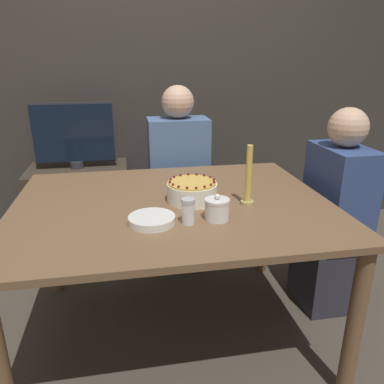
# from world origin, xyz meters

# --- Properties ---
(ground_plane) EXTENTS (12.00, 12.00, 0.00)m
(ground_plane) POSITION_xyz_m (0.00, 0.00, 0.00)
(ground_plane) COLOR #4C4238
(wall_behind) EXTENTS (8.00, 0.05, 2.60)m
(wall_behind) POSITION_xyz_m (0.00, 1.40, 1.30)
(wall_behind) COLOR #38332D
(wall_behind) RESTS_ON ground_plane
(dining_table) EXTENTS (1.50, 1.17, 0.77)m
(dining_table) POSITION_xyz_m (0.00, 0.00, 0.67)
(dining_table) COLOR brown
(dining_table) RESTS_ON ground_plane
(cake) EXTENTS (0.24, 0.24, 0.11)m
(cake) POSITION_xyz_m (0.10, 0.00, 0.81)
(cake) COLOR white
(cake) RESTS_ON dining_table
(sugar_bowl) EXTENTS (0.11, 0.11, 0.12)m
(sugar_bowl) POSITION_xyz_m (0.16, -0.24, 0.81)
(sugar_bowl) COLOR white
(sugar_bowl) RESTS_ON dining_table
(sugar_shaker) EXTENTS (0.06, 0.06, 0.11)m
(sugar_shaker) POSITION_xyz_m (0.03, -0.26, 0.82)
(sugar_shaker) COLOR white
(sugar_shaker) RESTS_ON dining_table
(plate_stack) EXTENTS (0.20, 0.20, 0.03)m
(plate_stack) POSITION_xyz_m (-0.12, -0.23, 0.78)
(plate_stack) COLOR white
(plate_stack) RESTS_ON dining_table
(candle) EXTENTS (0.06, 0.06, 0.28)m
(candle) POSITION_xyz_m (0.34, -0.10, 0.88)
(candle) COLOR tan
(candle) RESTS_ON dining_table
(person_man_blue_shirt) EXTENTS (0.40, 0.34, 1.25)m
(person_man_blue_shirt) POSITION_xyz_m (0.15, 0.79, 0.55)
(person_man_blue_shirt) COLOR #2D2D38
(person_man_blue_shirt) RESTS_ON ground_plane
(person_woman_floral) EXTENTS (0.34, 0.40, 1.18)m
(person_woman_floral) POSITION_xyz_m (0.95, 0.12, 0.51)
(person_woman_floral) COLOR #2D2D38
(person_woman_floral) RESTS_ON ground_plane
(side_cabinet) EXTENTS (0.72, 0.48, 0.65)m
(side_cabinet) POSITION_xyz_m (-0.56, 1.11, 0.32)
(side_cabinet) COLOR #382D23
(side_cabinet) RESTS_ON ground_plane
(tv_monitor) EXTENTS (0.58, 0.10, 0.47)m
(tv_monitor) POSITION_xyz_m (-0.56, 1.12, 0.89)
(tv_monitor) COLOR #2D2D33
(tv_monitor) RESTS_ON side_cabinet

